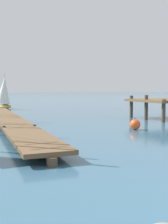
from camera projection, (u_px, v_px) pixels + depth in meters
The scene contains 3 objects.
floating_dock at pixel (9, 120), 19.45m from camera, with size 2.50×22.63×0.53m.
mooring_buoy at pixel (135, 125), 17.23m from camera, with size 0.63×0.63×0.70m.
distant_sailboat at pixel (4, 94), 34.34m from camera, with size 2.51×3.46×4.33m.
Camera 1 is at (-6.09, -2.95, 2.45)m, focal length 46.25 mm.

